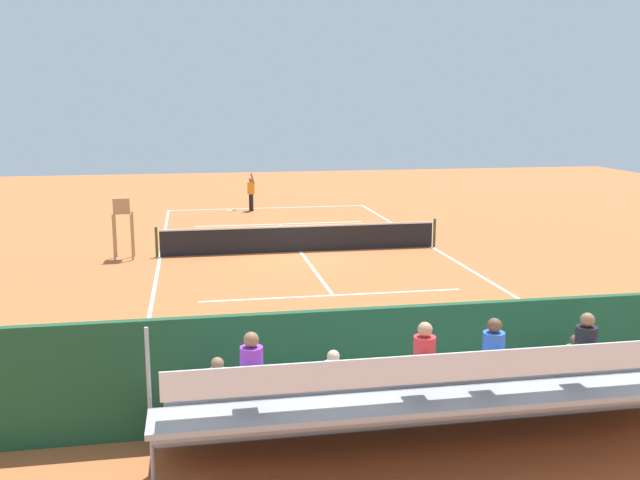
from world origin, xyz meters
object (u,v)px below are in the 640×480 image
object	(u,v)px
courtside_bench	(547,361)
tennis_ball_near	(250,221)
bleacher_stand	(448,396)
tennis_racket	(230,211)
umpire_chair	(123,222)
tennis_player	(251,191)
equipment_bag	(454,389)
tennis_net	(300,238)

from	to	relation	value
courtside_bench	tennis_ball_near	distance (m)	20.52
bleacher_stand	tennis_racket	distance (m)	25.80
umpire_chair	tennis_ball_near	size ratio (longest dim) A/B	32.42
umpire_chair	tennis_player	distance (m)	11.59
umpire_chair	tennis_player	xyz separation A→B (m)	(-5.28, -10.31, -0.30)
tennis_ball_near	umpire_chair	bearing A→B (deg)	54.66
courtside_bench	equipment_bag	xyz separation A→B (m)	(1.88, 0.13, -0.38)
tennis_racket	tennis_ball_near	world-z (taller)	tennis_ball_near
tennis_ball_near	tennis_player	bearing A→B (deg)	-95.83
equipment_bag	tennis_ball_near	size ratio (longest dim) A/B	13.64
courtside_bench	umpire_chair	bearing A→B (deg)	-56.01
bleacher_stand	equipment_bag	distance (m)	2.29
courtside_bench	tennis_player	bearing A→B (deg)	-81.31
tennis_net	courtside_bench	xyz separation A→B (m)	(-2.67, 13.27, 0.06)
tennis_net	equipment_bag	size ratio (longest dim) A/B	11.44
tennis_racket	tennis_player	bearing A→B (deg)	172.25
tennis_net	bleacher_stand	size ratio (longest dim) A/B	1.14
equipment_bag	tennis_net	bearing A→B (deg)	-86.61
umpire_chair	courtside_bench	size ratio (longest dim) A/B	1.19
tennis_net	courtside_bench	distance (m)	13.54
tennis_racket	tennis_ball_near	size ratio (longest dim) A/B	8.68
umpire_chair	tennis_racket	bearing A→B (deg)	-112.00
tennis_net	tennis_racket	distance (m)	10.54
umpire_chair	courtside_bench	distance (m)	15.89
umpire_chair	tennis_racket	world-z (taller)	umpire_chair
tennis_player	tennis_net	bearing A→B (deg)	95.13
tennis_net	bleacher_stand	xyz separation A→B (m)	(0.09, 15.37, 0.45)
bleacher_stand	courtside_bench	size ratio (longest dim) A/B	5.03
tennis_player	tennis_racket	size ratio (longest dim) A/B	3.36
tennis_ball_near	bleacher_stand	bearing A→B (deg)	93.01
umpire_chair	tennis_racket	distance (m)	11.35
courtside_bench	equipment_bag	world-z (taller)	courtside_bench
courtside_bench	equipment_bag	bearing A→B (deg)	3.91
bleacher_stand	tennis_racket	bearing A→B (deg)	-85.80
equipment_bag	tennis_player	world-z (taller)	tennis_player
tennis_player	courtside_bench	bearing A→B (deg)	98.69
tennis_net	tennis_racket	bearing A→B (deg)	-79.19
bleacher_stand	umpire_chair	distance (m)	16.44
courtside_bench	tennis_ball_near	bearing A→B (deg)	-78.96
umpire_chair	tennis_player	bearing A→B (deg)	-117.13
tennis_net	bleacher_stand	world-z (taller)	bleacher_stand
courtside_bench	tennis_racket	size ratio (longest dim) A/B	3.14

